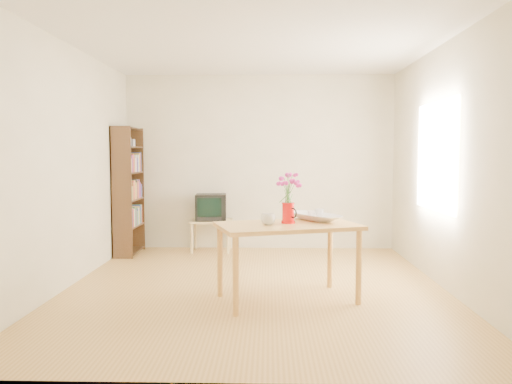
{
  "coord_description": "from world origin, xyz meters",
  "views": [
    {
      "loc": [
        0.15,
        -5.24,
        1.42
      ],
      "look_at": [
        0.0,
        0.3,
        1.0
      ],
      "focal_mm": 35.0,
      "sensor_mm": 36.0,
      "label": 1
    }
  ],
  "objects_px": {
    "pitcher": "(288,214)",
    "television": "(211,207)",
    "table": "(288,233)",
    "mug": "(268,219)",
    "bowl": "(315,200)"
  },
  "relations": [
    {
      "from": "bowl",
      "to": "pitcher",
      "type": "bearing_deg",
      "value": -143.0
    },
    {
      "from": "pitcher",
      "to": "bowl",
      "type": "height_order",
      "value": "bowl"
    },
    {
      "from": "table",
      "to": "pitcher",
      "type": "distance_m",
      "value": 0.19
    },
    {
      "from": "pitcher",
      "to": "television",
      "type": "distance_m",
      "value": 2.62
    },
    {
      "from": "table",
      "to": "mug",
      "type": "distance_m",
      "value": 0.24
    },
    {
      "from": "table",
      "to": "pitcher",
      "type": "relative_size",
      "value": 7.23
    },
    {
      "from": "table",
      "to": "pitcher",
      "type": "xyz_separation_m",
      "value": [
        0.01,
        0.05,
        0.18
      ]
    },
    {
      "from": "pitcher",
      "to": "bowl",
      "type": "bearing_deg",
      "value": -1.11
    },
    {
      "from": "pitcher",
      "to": "mug",
      "type": "xyz_separation_m",
      "value": [
        -0.19,
        -0.12,
        -0.04
      ]
    },
    {
      "from": "television",
      "to": "mug",
      "type": "bearing_deg",
      "value": -75.77
    },
    {
      "from": "pitcher",
      "to": "mug",
      "type": "distance_m",
      "value": 0.23
    },
    {
      "from": "mug",
      "to": "table",
      "type": "bearing_deg",
      "value": 175.43
    },
    {
      "from": "mug",
      "to": "television",
      "type": "bearing_deg",
      "value": -95.62
    },
    {
      "from": "table",
      "to": "bowl",
      "type": "bearing_deg",
      "value": 24.55
    },
    {
      "from": "pitcher",
      "to": "television",
      "type": "bearing_deg",
      "value": 75.22
    }
  ]
}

